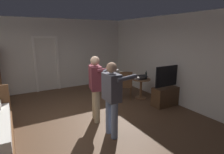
% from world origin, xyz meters
% --- Properties ---
extents(ground_plane, '(7.28, 7.28, 0.00)m').
position_xyz_m(ground_plane, '(0.00, 0.00, 0.00)').
color(ground_plane, brown).
extents(wall_back, '(6.50, 0.12, 2.80)m').
position_xyz_m(wall_back, '(0.00, 3.37, 1.40)').
color(wall_back, beige).
rests_on(wall_back, ground_plane).
extents(wall_right, '(0.12, 6.86, 2.80)m').
position_xyz_m(wall_right, '(3.19, 0.00, 1.40)').
color(wall_right, beige).
rests_on(wall_right, ground_plane).
extents(doorway_frame, '(0.93, 0.08, 2.13)m').
position_xyz_m(doorway_frame, '(-0.14, 3.29, 1.22)').
color(doorway_frame, white).
rests_on(doorway_frame, ground_plane).
extents(tv_flatscreen, '(1.09, 0.40, 1.27)m').
position_xyz_m(tv_flatscreen, '(2.83, -0.19, 0.39)').
color(tv_flatscreen, '#4C331E').
rests_on(tv_flatscreen, ground_plane).
extents(side_table, '(0.65, 0.65, 0.70)m').
position_xyz_m(side_table, '(2.49, 0.72, 0.47)').
color(side_table, brown).
rests_on(side_table, ground_plane).
extents(laptop, '(0.34, 0.34, 0.16)m').
position_xyz_m(laptop, '(2.45, 0.68, 0.75)').
color(laptop, black).
rests_on(laptop, side_table).
extents(bottle_on_table, '(0.06, 0.06, 0.28)m').
position_xyz_m(bottle_on_table, '(2.63, 0.64, 0.82)').
color(bottle_on_table, '#242E2B').
rests_on(bottle_on_table, side_table).
extents(wooden_chair, '(0.58, 0.58, 0.99)m').
position_xyz_m(wooden_chair, '(1.96, 0.88, 0.54)').
color(wooden_chair, '#4C331E').
rests_on(wooden_chair, ground_plane).
extents(person_blue_shirt, '(0.63, 0.60, 1.64)m').
position_xyz_m(person_blue_shirt, '(0.41, -0.88, 0.95)').
color(person_blue_shirt, slate).
rests_on(person_blue_shirt, ground_plane).
extents(person_striped_shirt, '(0.62, 0.70, 1.68)m').
position_xyz_m(person_striped_shirt, '(0.42, -0.04, 0.98)').
color(person_striped_shirt, tan).
rests_on(person_striped_shirt, ground_plane).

